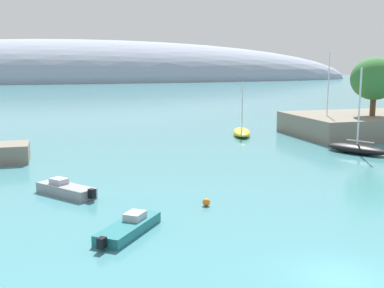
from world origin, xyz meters
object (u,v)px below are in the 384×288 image
(motorboat_teal_outer, at_px, (129,227))
(sailboat_yellow_near_shore, at_px, (242,132))
(sailboat_sand_outer_mooring, at_px, (326,133))
(tree_clump_shore, at_px, (374,79))
(motorboat_grey_alongside_breakwater, at_px, (66,190))
(sailboat_black_mid_mooring, at_px, (357,148))
(mooring_buoy_orange, at_px, (206,202))

(motorboat_teal_outer, bearing_deg, sailboat_yellow_near_shore, 6.08)
(sailboat_sand_outer_mooring, bearing_deg, tree_clump_shore, 77.76)
(tree_clump_shore, bearing_deg, motorboat_grey_alongside_breakwater, -155.54)
(sailboat_yellow_near_shore, distance_m, motorboat_grey_alongside_breakwater, 32.08)
(sailboat_black_mid_mooring, bearing_deg, sailboat_sand_outer_mooring, -43.78)
(sailboat_black_mid_mooring, bearing_deg, motorboat_teal_outer, 94.70)
(sailboat_black_mid_mooring, height_order, sailboat_sand_outer_mooring, sailboat_sand_outer_mooring)
(sailboat_black_mid_mooring, bearing_deg, motorboat_grey_alongside_breakwater, 77.11)
(tree_clump_shore, distance_m, motorboat_teal_outer, 44.38)
(motorboat_grey_alongside_breakwater, bearing_deg, tree_clump_shore, -103.69)
(tree_clump_shore, relative_size, sailboat_yellow_near_shore, 1.04)
(sailboat_black_mid_mooring, xyz_separation_m, sailboat_sand_outer_mooring, (3.07, 11.04, -0.04))
(sailboat_yellow_near_shore, distance_m, motorboat_teal_outer, 37.27)
(tree_clump_shore, xyz_separation_m, mooring_buoy_orange, (-29.26, -22.66, -7.09))
(motorboat_teal_outer, height_order, mooring_buoy_orange, motorboat_teal_outer)
(tree_clump_shore, distance_m, sailboat_yellow_near_shore, 17.80)
(motorboat_grey_alongside_breakwater, bearing_deg, sailboat_sand_outer_mooring, -97.82)
(motorboat_grey_alongside_breakwater, bearing_deg, motorboat_teal_outer, 161.19)
(sailboat_black_mid_mooring, xyz_separation_m, mooring_buoy_orange, (-20.81, -13.44, -0.30))
(sailboat_black_mid_mooring, distance_m, sailboat_sand_outer_mooring, 11.46)
(tree_clump_shore, distance_m, mooring_buoy_orange, 37.68)
(sailboat_yellow_near_shore, height_order, motorboat_grey_alongside_breakwater, sailboat_yellow_near_shore)
(motorboat_grey_alongside_breakwater, bearing_deg, mooring_buoy_orange, -158.93)
(mooring_buoy_orange, bearing_deg, sailboat_sand_outer_mooring, 45.72)
(sailboat_yellow_near_shore, relative_size, sailboat_sand_outer_mooring, 0.66)
(sailboat_yellow_near_shore, bearing_deg, mooring_buoy_orange, -8.06)
(motorboat_teal_outer, xyz_separation_m, mooring_buoy_orange, (5.73, 3.74, -0.08))
(motorboat_grey_alongside_breakwater, height_order, motorboat_teal_outer, motorboat_grey_alongside_breakwater)
(sailboat_black_mid_mooring, xyz_separation_m, motorboat_teal_outer, (-26.53, -17.18, -0.22))
(sailboat_yellow_near_shore, relative_size, motorboat_teal_outer, 1.42)
(tree_clump_shore, relative_size, motorboat_teal_outer, 1.48)
(sailboat_yellow_near_shore, bearing_deg, tree_clump_shore, 88.87)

